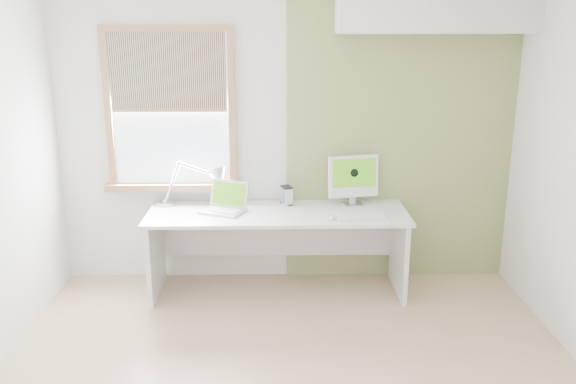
{
  "coord_description": "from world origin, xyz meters",
  "views": [
    {
      "loc": [
        -0.09,
        -3.5,
        2.3
      ],
      "look_at": [
        0.0,
        1.05,
        1.0
      ],
      "focal_mm": 37.79,
      "sensor_mm": 36.0,
      "label": 1
    }
  ],
  "objects_px": {
    "laptop": "(226,204)",
    "external_drive": "(286,195)",
    "desk_lamp": "(209,181)",
    "imac": "(353,177)",
    "desk": "(278,231)"
  },
  "relations": [
    {
      "from": "imac",
      "to": "desk",
      "type": "bearing_deg",
      "value": -167.13
    },
    {
      "from": "desk_lamp",
      "to": "external_drive",
      "type": "relative_size",
      "value": 4.36
    },
    {
      "from": "laptop",
      "to": "imac",
      "type": "height_order",
      "value": "imac"
    },
    {
      "from": "external_drive",
      "to": "desk",
      "type": "bearing_deg",
      "value": -115.48
    },
    {
      "from": "desk",
      "to": "external_drive",
      "type": "distance_m",
      "value": 0.33
    },
    {
      "from": "desk_lamp",
      "to": "laptop",
      "type": "height_order",
      "value": "desk_lamp"
    },
    {
      "from": "desk_lamp",
      "to": "desk",
      "type": "bearing_deg",
      "value": -19.42
    },
    {
      "from": "desk",
      "to": "external_drive",
      "type": "xyz_separation_m",
      "value": [
        0.08,
        0.17,
        0.28
      ]
    },
    {
      "from": "desk_lamp",
      "to": "external_drive",
      "type": "distance_m",
      "value": 0.69
    },
    {
      "from": "laptop",
      "to": "external_drive",
      "type": "bearing_deg",
      "value": 18.88
    },
    {
      "from": "laptop",
      "to": "external_drive",
      "type": "xyz_separation_m",
      "value": [
        0.52,
        0.18,
        0.02
      ]
    },
    {
      "from": "desk_lamp",
      "to": "imac",
      "type": "relative_size",
      "value": 1.56
    },
    {
      "from": "external_drive",
      "to": "imac",
      "type": "bearing_deg",
      "value": -1.39
    },
    {
      "from": "desk",
      "to": "imac",
      "type": "distance_m",
      "value": 0.81
    },
    {
      "from": "desk_lamp",
      "to": "imac",
      "type": "height_order",
      "value": "imac"
    }
  ]
}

